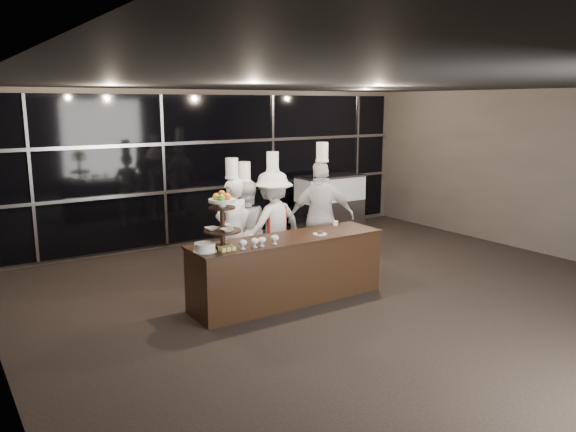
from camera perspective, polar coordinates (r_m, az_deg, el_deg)
room at (r=7.24m, az=10.98°, el=1.31°), size 10.00×10.00×10.00m
window_wall at (r=11.27m, az=-6.84°, el=5.00°), size 8.60×0.10×2.80m
buffet_counter at (r=7.88m, az=-0.01°, el=-5.41°), size 2.84×0.74×0.92m
display_stand at (r=7.18m, az=-6.70°, el=0.04°), size 0.48×0.48×0.74m
compotes at (r=7.25m, az=-2.99°, el=-2.51°), size 0.59×0.11×0.12m
layer_cake at (r=7.10m, az=-8.44°, el=-3.16°), size 0.30×0.30×0.11m
pastry_squares at (r=7.11m, az=-6.20°, el=-3.29°), size 0.20×0.13×0.05m
small_plate at (r=7.94m, az=3.27°, el=-1.78°), size 0.20×0.20×0.05m
chef_cup at (r=8.53m, az=4.84°, el=-0.73°), size 0.08×0.08×0.07m
display_case at (r=12.05m, az=4.29°, el=1.54°), size 1.47×0.64×1.24m
chef_a at (r=8.63m, az=-5.60°, el=-1.33°), size 0.63×0.45×1.94m
chef_b at (r=8.89m, az=-4.37°, el=-1.30°), size 0.79×0.64×1.86m
chef_c at (r=8.93m, az=-1.53°, el=-0.76°), size 1.18×0.78×2.00m
chef_d at (r=9.10m, az=3.41°, el=-0.09°), size 1.17×0.86×2.14m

